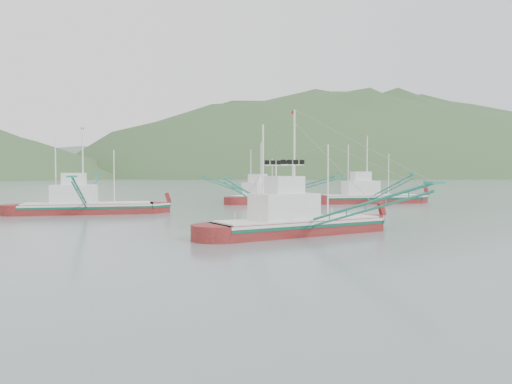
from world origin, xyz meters
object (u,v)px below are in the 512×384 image
object	(u,v)px
main_boat	(298,210)
bg_boat_right	(369,192)
bg_boat_far	(262,188)
bg_boat_left	(86,201)

from	to	relation	value
main_boat	bg_boat_right	distance (m)	43.36
bg_boat_far	bg_boat_left	world-z (taller)	bg_boat_left
bg_boat_left	bg_boat_right	bearing A→B (deg)	14.81
main_boat	bg_boat_right	xyz separation A→B (m)	(26.05, 34.67, -0.27)
bg_boat_far	bg_boat_right	xyz separation A→B (m)	(15.81, -7.67, -0.58)
main_boat	bg_boat_far	bearing A→B (deg)	62.43
bg_boat_far	bg_boat_right	distance (m)	17.58
bg_boat_far	bg_boat_right	bearing A→B (deg)	-64.73
bg_boat_left	bg_boat_right	xyz separation A→B (m)	(43.48, 8.54, 0.19)
bg_boat_left	bg_boat_right	world-z (taller)	bg_boat_right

